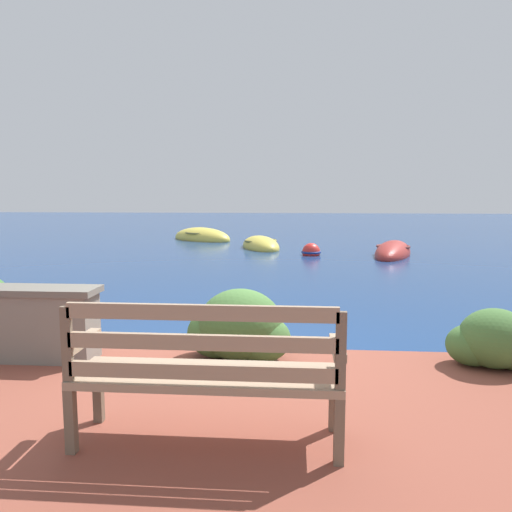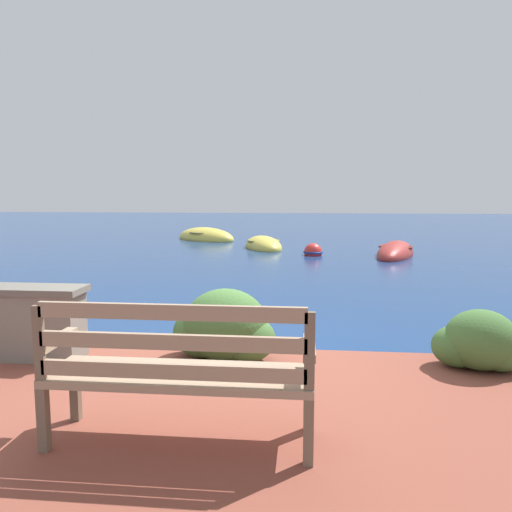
# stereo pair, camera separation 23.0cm
# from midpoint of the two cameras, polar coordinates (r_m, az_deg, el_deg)

# --- Properties ---
(ground_plane) EXTENTS (80.00, 80.00, 0.00)m
(ground_plane) POSITION_cam_midpoint_polar(r_m,az_deg,el_deg) (5.24, -4.94, -12.59)
(ground_plane) COLOR navy
(park_bench) EXTENTS (1.66, 0.48, 0.93)m
(park_bench) POSITION_cam_midpoint_polar(r_m,az_deg,el_deg) (3.14, -7.86, -12.75)
(park_bench) COLOR brown
(park_bench) RESTS_ON patio_terrace
(stone_wall) EXTENTS (1.73, 0.39, 0.69)m
(stone_wall) POSITION_cam_midpoint_polar(r_m,az_deg,el_deg) (5.31, -27.57, -6.74)
(stone_wall) COLOR slate
(stone_wall) RESTS_ON patio_terrace
(hedge_clump_left) EXTENTS (0.99, 0.71, 0.67)m
(hedge_clump_left) POSITION_cam_midpoint_polar(r_m,az_deg,el_deg) (4.72, -3.37, -8.34)
(hedge_clump_left) COLOR #426B33
(hedge_clump_left) RESTS_ON patio_terrace
(hedge_clump_centre) EXTENTS (0.79, 0.57, 0.54)m
(hedge_clump_centre) POSITION_cam_midpoint_polar(r_m,az_deg,el_deg) (4.94, 24.27, -8.95)
(hedge_clump_centre) COLOR #426B33
(hedge_clump_centre) RESTS_ON patio_terrace
(rowboat_nearest) EXTENTS (1.78, 3.15, 0.72)m
(rowboat_nearest) POSITION_cam_midpoint_polar(r_m,az_deg,el_deg) (14.82, 14.95, 0.32)
(rowboat_nearest) COLOR #9E2D28
(rowboat_nearest) RESTS_ON ground_plane
(rowboat_mid) EXTENTS (1.78, 2.61, 0.70)m
(rowboat_mid) POSITION_cam_midpoint_polar(r_m,az_deg,el_deg) (16.14, 0.13, 1.11)
(rowboat_mid) COLOR #DBC64C
(rowboat_mid) RESTS_ON ground_plane
(rowboat_far) EXTENTS (2.96, 2.66, 0.83)m
(rowboat_far) POSITION_cam_midpoint_polar(r_m,az_deg,el_deg) (19.12, -6.55, 2.04)
(rowboat_far) COLOR #DBC64C
(rowboat_far) RESTS_ON ground_plane
(mooring_buoy) EXTENTS (0.57, 0.57, 0.52)m
(mooring_buoy) POSITION_cam_midpoint_polar(r_m,az_deg,el_deg) (14.41, 5.87, 0.45)
(mooring_buoy) COLOR red
(mooring_buoy) RESTS_ON ground_plane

